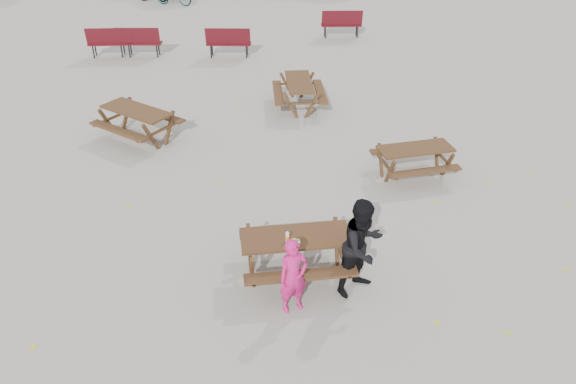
{
  "coord_description": "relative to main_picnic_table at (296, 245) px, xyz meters",
  "views": [
    {
      "loc": [
        -1.08,
        -7.27,
        6.18
      ],
      "look_at": [
        0.0,
        1.0,
        1.0
      ],
      "focal_mm": 35.0,
      "sensor_mm": 36.0,
      "label": 1
    }
  ],
  "objects": [
    {
      "name": "ground",
      "position": [
        0.0,
        0.0,
        -0.59
      ],
      "size": [
        80.0,
        80.0,
        0.0
      ],
      "primitive_type": "plane",
      "color": "gray",
      "rests_on": "ground"
    },
    {
      "name": "main_picnic_table",
      "position": [
        0.0,
        0.0,
        0.0
      ],
      "size": [
        1.8,
        1.45,
        0.78
      ],
      "color": "#3A2415",
      "rests_on": "ground"
    },
    {
      "name": "food_tray",
      "position": [
        -0.05,
        -0.18,
        0.21
      ],
      "size": [
        0.18,
        0.11,
        0.03
      ],
      "primitive_type": "cube",
      "color": "white",
      "rests_on": "main_picnic_table"
    },
    {
      "name": "bread_roll",
      "position": [
        -0.05,
        -0.18,
        0.25
      ],
      "size": [
        0.14,
        0.06,
        0.05
      ],
      "primitive_type": "ellipsoid",
      "color": "tan",
      "rests_on": "food_tray"
    },
    {
      "name": "soda_bottle",
      "position": [
        -0.15,
        -0.1,
        0.26
      ],
      "size": [
        0.07,
        0.07,
        0.17
      ],
      "color": "silver",
      "rests_on": "main_picnic_table"
    },
    {
      "name": "child",
      "position": [
        -0.16,
        -0.83,
        0.05
      ],
      "size": [
        0.54,
        0.44,
        1.28
      ],
      "primitive_type": "imported",
      "rotation": [
        0.0,
        0.0,
        0.31
      ],
      "color": "#D81B73",
      "rests_on": "ground"
    },
    {
      "name": "adult",
      "position": [
        0.98,
        -0.5,
        0.25
      ],
      "size": [
        1.03,
        0.98,
        1.68
      ],
      "primitive_type": "imported",
      "rotation": [
        0.0,
        0.0,
        0.58
      ],
      "color": "black",
      "rests_on": "ground"
    },
    {
      "name": "picnic_table_east",
      "position": [
        3.0,
        2.93,
        -0.24
      ],
      "size": [
        1.71,
        1.44,
        0.68
      ],
      "primitive_type": null,
      "rotation": [
        0.0,
        0.0,
        0.11
      ],
      "color": "#3A2415",
      "rests_on": "ground"
    },
    {
      "name": "picnic_table_north",
      "position": [
        -3.09,
        5.55,
        -0.2
      ],
      "size": [
        2.32,
        2.29,
        0.78
      ],
      "primitive_type": null,
      "rotation": [
        0.0,
        0.0,
        -0.73
      ],
      "color": "#3A2415",
      "rests_on": "ground"
    },
    {
      "name": "picnic_table_far",
      "position": [
        1.09,
        7.0,
        -0.21
      ],
      "size": [
        1.5,
        1.81,
        0.75
      ],
      "primitive_type": null,
      "rotation": [
        0.0,
        0.0,
        1.51
      ],
      "color": "#3A2415",
      "rests_on": "ground"
    },
    {
      "name": "park_bench_row",
      "position": [
        -1.31,
        12.26,
        -0.07
      ],
      "size": [
        9.8,
        2.46,
        1.03
      ],
      "color": "#5B121B",
      "rests_on": "ground"
    },
    {
      "name": "fallen_leaves",
      "position": [
        0.5,
        2.5,
        -0.58
      ],
      "size": [
        11.0,
        11.0,
        0.01
      ],
      "primitive_type": null,
      "color": "gold",
      "rests_on": "ground"
    }
  ]
}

